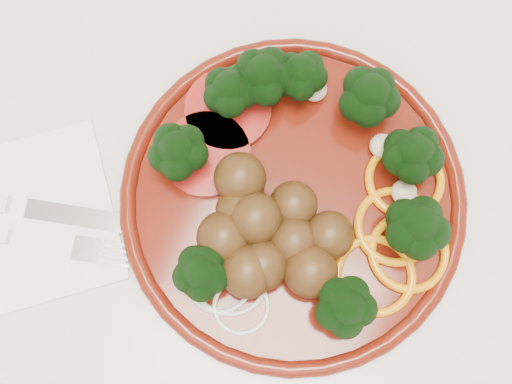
% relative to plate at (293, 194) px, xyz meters
% --- Properties ---
extents(counter, '(2.40, 0.60, 0.90)m').
position_rel_plate_xyz_m(counter, '(0.09, -0.01, -0.47)').
color(counter, silver).
rests_on(counter, ground).
extents(plate, '(0.29, 0.29, 0.06)m').
position_rel_plate_xyz_m(plate, '(0.00, 0.00, 0.00)').
color(plate, '#511208').
rests_on(plate, counter).
extents(napkin, '(0.20, 0.20, 0.00)m').
position_rel_plate_xyz_m(napkin, '(-0.20, -0.11, -0.02)').
color(napkin, white).
rests_on(napkin, counter).
extents(knife, '(0.20, 0.07, 0.01)m').
position_rel_plate_xyz_m(knife, '(-0.22, -0.11, -0.01)').
color(knife, silver).
rests_on(knife, napkin).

